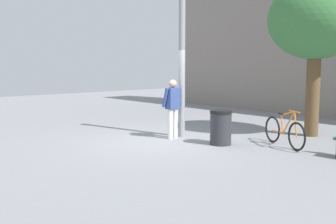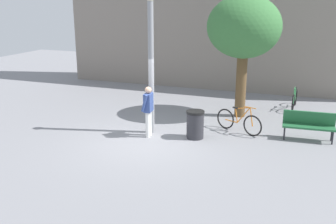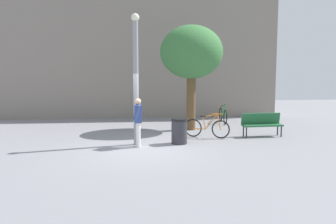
{
  "view_description": "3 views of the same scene",
  "coord_description": "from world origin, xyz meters",
  "px_view_note": "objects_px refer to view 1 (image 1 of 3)",
  "views": [
    {
      "loc": [
        8.1,
        -6.81,
        2.11
      ],
      "look_at": [
        0.08,
        0.13,
        0.81
      ],
      "focal_mm": 41.98,
      "sensor_mm": 36.0,
      "label": 1
    },
    {
      "loc": [
        4.7,
        -10.69,
        4.38
      ],
      "look_at": [
        0.76,
        -0.12,
        1.09
      ],
      "focal_mm": 41.87,
      "sensor_mm": 36.0,
      "label": 2
    },
    {
      "loc": [
        -0.36,
        -12.01,
        2.69
      ],
      "look_at": [
        0.8,
        -0.33,
        1.29
      ],
      "focal_mm": 39.43,
      "sensor_mm": 36.0,
      "label": 3
    }
  ],
  "objects_px": {
    "lamppost": "(182,52)",
    "person_by_lamppost": "(173,105)",
    "trash_bin": "(221,127)",
    "bicycle_orange": "(284,132)",
    "plaza_tree": "(316,21)"
  },
  "relations": [
    {
      "from": "person_by_lamppost",
      "to": "plaza_tree",
      "type": "height_order",
      "value": "plaza_tree"
    },
    {
      "from": "bicycle_orange",
      "to": "trash_bin",
      "type": "distance_m",
      "value": 1.62
    },
    {
      "from": "trash_bin",
      "to": "lamppost",
      "type": "bearing_deg",
      "value": 179.38
    },
    {
      "from": "lamppost",
      "to": "bicycle_orange",
      "type": "xyz_separation_m",
      "value": [
        2.75,
        1.04,
        -2.06
      ]
    },
    {
      "from": "plaza_tree",
      "to": "bicycle_orange",
      "type": "height_order",
      "value": "plaza_tree"
    },
    {
      "from": "plaza_tree",
      "to": "trash_bin",
      "type": "height_order",
      "value": "plaza_tree"
    },
    {
      "from": "bicycle_orange",
      "to": "trash_bin",
      "type": "relative_size",
      "value": 1.83
    },
    {
      "from": "plaza_tree",
      "to": "bicycle_orange",
      "type": "relative_size",
      "value": 2.72
    },
    {
      "from": "lamppost",
      "to": "trash_bin",
      "type": "xyz_separation_m",
      "value": [
        1.53,
        -0.02,
        -1.98
      ]
    },
    {
      "from": "bicycle_orange",
      "to": "plaza_tree",
      "type": "bearing_deg",
      "value": 99.51
    },
    {
      "from": "person_by_lamppost",
      "to": "plaza_tree",
      "type": "bearing_deg",
      "value": 54.65
    },
    {
      "from": "lamppost",
      "to": "person_by_lamppost",
      "type": "xyz_separation_m",
      "value": [
        0.05,
        -0.4,
        -1.47
      ]
    },
    {
      "from": "lamppost",
      "to": "person_by_lamppost",
      "type": "bearing_deg",
      "value": -82.55
    },
    {
      "from": "plaza_tree",
      "to": "trash_bin",
      "type": "xyz_separation_m",
      "value": [
        -0.9,
        -2.97,
        -2.88
      ]
    },
    {
      "from": "person_by_lamppost",
      "to": "trash_bin",
      "type": "relative_size",
      "value": 1.83
    }
  ]
}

